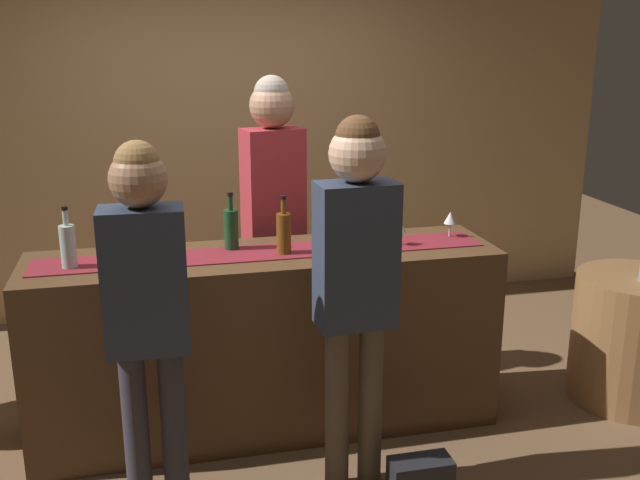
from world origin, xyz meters
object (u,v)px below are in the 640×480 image
wine_bottle_clear (68,245)px  customer_browsing (146,295)px  bartender (273,194)px  wine_glass_mid_counter (450,219)px  wine_bottle_green (231,228)px  wine_glass_near_customer (400,226)px  round_side_table (633,338)px  customer_sipping (356,267)px  wine_bottle_amber (284,232)px

wine_bottle_clear → customer_browsing: (0.35, -0.59, -0.07)m
bartender → wine_glass_mid_counter: bearing=137.9°
wine_bottle_green → wine_glass_mid_counter: 1.19m
wine_glass_mid_counter → customer_browsing: customer_browsing is taller
wine_glass_near_customer → round_side_table: size_ratio=0.19×
round_side_table → bartender: bearing=158.4°
wine_glass_mid_counter → customer_sipping: size_ratio=0.08×
wine_bottle_green → customer_browsing: bearing=-121.2°
wine_bottle_green → wine_bottle_clear: bearing=-170.5°
wine_bottle_green → bartender: bartender is taller
wine_glass_near_customer → customer_browsing: (-1.30, -0.59, -0.06)m
bartender → customer_browsing: bearing=46.7°
bartender → customer_browsing: (-0.74, -1.20, -0.13)m
wine_bottle_clear → customer_browsing: size_ratio=0.18×
round_side_table → wine_bottle_green: bearing=172.8°
wine_bottle_green → bartender: bearing=57.7°
wine_bottle_amber → wine_bottle_clear: (-1.03, 0.01, 0.00)m
wine_bottle_amber → bartender: 0.63m
wine_bottle_green → wine_glass_near_customer: (0.86, -0.13, -0.01)m
wine_bottle_green → wine_glass_near_customer: size_ratio=2.10×
wine_bottle_green → wine_glass_near_customer: 0.87m
bartender → wine_bottle_clear: bearing=17.7°
wine_glass_near_customer → bartender: size_ratio=0.08×
wine_bottle_amber → round_side_table: size_ratio=0.41×
customer_browsing → round_side_table: size_ratio=2.23×
wine_bottle_green → customer_sipping: 0.86m
bartender → wine_bottle_amber: bearing=73.2°
wine_glass_mid_counter → customer_browsing: bearing=-157.3°
wine_glass_near_customer → round_side_table: 1.55m
customer_sipping → round_side_table: 1.97m
bartender → round_side_table: size_ratio=2.46×
wine_bottle_clear → wine_glass_near_customer: 1.65m
wine_glass_near_customer → bartender: 0.83m
wine_bottle_clear → bartender: bartender is taller
wine_bottle_amber → wine_glass_mid_counter: size_ratio=2.10×
wine_bottle_clear → customer_sipping: (1.24, -0.60, -0.01)m
bartender → customer_browsing: bartender is taller
wine_glass_mid_counter → round_side_table: bearing=-13.2°
wine_bottle_amber → wine_glass_near_customer: bearing=0.6°
customer_sipping → round_side_table: customer_sipping is taller
wine_bottle_green → wine_glass_mid_counter: wine_bottle_green is taller
wine_bottle_amber → wine_glass_mid_counter: (0.94, 0.10, -0.01)m
wine_bottle_amber → customer_browsing: bearing=-139.7°
round_side_table → wine_glass_mid_counter: bearing=166.8°
customer_sipping → wine_glass_mid_counter: bearing=40.9°
wine_bottle_amber → round_side_table: wine_bottle_amber is taller
wine_glass_near_customer → customer_browsing: size_ratio=0.09×
wine_bottle_green → bartender: size_ratio=0.17×
wine_glass_near_customer → round_side_table: wine_glass_near_customer is taller
customer_sipping → customer_browsing: 0.89m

